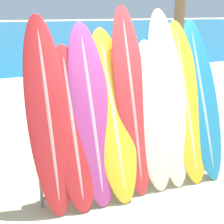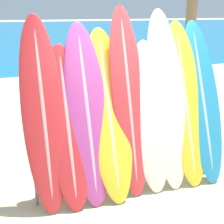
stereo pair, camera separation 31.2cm
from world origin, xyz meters
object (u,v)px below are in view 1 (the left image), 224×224
Objects in this scene: surfboard_slot_1 at (73,128)px; surfboard_slot_4 at (132,101)px; surfboard_slot_6 at (168,98)px; surfboard_slot_7 at (186,101)px; surfboard_rack at (134,156)px; surfboard_slot_5 at (153,116)px; surfboard_slot_0 at (48,116)px; surfboard_slot_3 at (113,114)px; surfboard_slot_8 at (202,99)px; surfboard_slot_2 at (92,114)px.

surfboard_slot_4 is (0.86, 0.05, 0.24)m from surfboard_slot_1.
surfboard_slot_7 is at bearing -1.07° from surfboard_slot_6.
surfboard_slot_5 reaches higher than surfboard_rack.
surfboard_slot_0 is 0.98× the size of surfboard_slot_6.
surfboard_slot_1 is at bearing -177.68° from surfboard_slot_6.
surfboard_slot_3 is 0.90× the size of surfboard_slot_6.
surfboard_slot_3 is 0.33m from surfboard_slot_4.
surfboard_slot_1 is 2.06m from surfboard_slot_8.
surfboard_slot_5 is at bearing -2.14° from surfboard_slot_0.
surfboard_slot_4 reaches higher than surfboard_slot_0.
surfboard_slot_2 and surfboard_slot_8 have the same top height.
surfboard_slot_2 is 0.91× the size of surfboard_slot_4.
surfboard_slot_8 is (1.19, 0.01, -0.11)m from surfboard_slot_4.
surfboard_slot_1 is (0.29, -0.04, -0.19)m from surfboard_slot_0.
surfboard_slot_4 is 0.39m from surfboard_slot_5.
surfboard_slot_8 is (1.48, 0.02, 0.04)m from surfboard_slot_3.
surfboard_slot_3 is at bearing -176.62° from surfboard_slot_4.
surfboard_slot_7 is at bearing -0.11° from surfboard_slot_4.
surfboard_slot_2 is (0.56, 0.00, -0.05)m from surfboard_slot_0.
surfboard_slot_5 is at bearing -3.58° from surfboard_slot_2.
surfboard_slot_2 is 1.48m from surfboard_slot_7.
surfboard_slot_4 is at bearing 179.89° from surfboard_slot_7.
surfboard_slot_1 is at bearing -178.31° from surfboard_slot_8.
surfboard_slot_6 is 1.07× the size of surfboard_slot_8.
surfboard_slot_8 is (1.78, 0.02, 0.00)m from surfboard_slot_2.
surfboard_slot_0 is 1.74m from surfboard_slot_6.
surfboard_slot_1 is 0.89× the size of surfboard_slot_7.
surfboard_slot_0 is 1.17× the size of surfboard_slot_5.
surfboard_slot_8 is (0.30, 0.01, 0.00)m from surfboard_slot_7.
surfboard_slot_1 is 0.83× the size of surfboard_slot_6.
surfboard_slot_3 is at bearing 166.28° from surfboard_rack.
surfboard_slot_2 is at bearing -178.49° from surfboard_slot_4.
surfboard_slot_3 is (0.57, 0.04, 0.09)m from surfboard_slot_1.
surfboard_slot_3 is 1.08× the size of surfboard_slot_5.
surfboard_slot_3 is (0.30, -0.00, -0.04)m from surfboard_slot_2.
surfboard_slot_1 is 0.88× the size of surfboard_slot_8.
surfboard_slot_3 is 1.49m from surfboard_slot_8.
surfboard_slot_6 is (1.74, 0.02, 0.03)m from surfboard_slot_0.
surfboard_slot_8 is (0.60, 0.00, -0.08)m from surfboard_slot_6.
surfboard_slot_3 reaches higher than surfboard_slot_1.
surfboard_slot_4 is at bearing 166.67° from surfboard_slot_5.
surfboard_slot_0 is 1.05× the size of surfboard_slot_2.
surfboard_slot_1 is at bearing -176.21° from surfboard_slot_3.
surfboard_slot_2 reaches higher than surfboard_slot_7.
surfboard_slot_0 is at bearing 172.61° from surfboard_slot_1.
surfboard_slot_3 is 0.97× the size of surfboard_slot_7.
surfboard_slot_3 is 1.19m from surfboard_slot_7.
surfboard_slot_0 is at bearing 179.98° from surfboard_slot_3.
surfboard_slot_4 is at bearing -179.62° from surfboard_slot_6.
surfboard_slot_3 is at bearing -0.02° from surfboard_slot_0.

